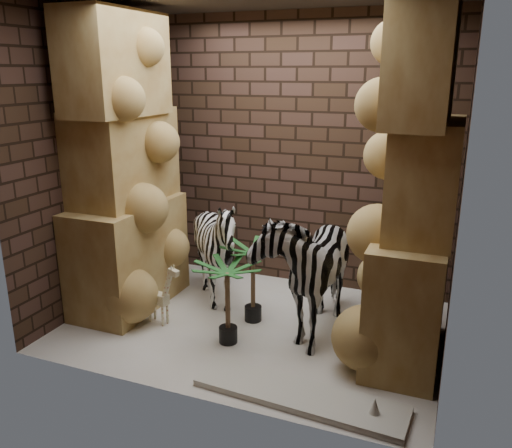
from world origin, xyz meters
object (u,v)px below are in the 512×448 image
at_px(giraffe_toy, 157,291).
at_px(surfboard, 299,395).
at_px(palm_back, 228,303).
at_px(zebra_right, 307,255).
at_px(zebra_left, 217,255).
at_px(palm_front, 253,282).

xyz_separation_m(giraffe_toy, surfboard, (1.65, -0.68, -0.31)).
relative_size(palm_back, surfboard, 0.48).
relative_size(zebra_right, zebra_left, 1.23).
height_order(zebra_left, giraffe_toy, zebra_left).
xyz_separation_m(zebra_right, palm_back, (-0.57, -0.53, -0.35)).
bearing_deg(surfboard, palm_front, 130.66).
height_order(zebra_right, zebra_left, zebra_right).
height_order(palm_front, palm_back, palm_front).
bearing_deg(palm_back, zebra_right, 43.05).
relative_size(zebra_right, surfboard, 0.91).
bearing_deg(zebra_right, palm_back, -138.27).
bearing_deg(zebra_left, palm_front, -18.72).
height_order(zebra_right, giraffe_toy, zebra_right).
xyz_separation_m(zebra_left, giraffe_toy, (-0.36, -0.60, -0.22)).
xyz_separation_m(giraffe_toy, palm_front, (0.85, 0.39, 0.07)).
distance_m(zebra_right, giraffe_toy, 1.49).
xyz_separation_m(zebra_right, palm_front, (-0.52, -0.04, -0.34)).
bearing_deg(giraffe_toy, palm_back, 5.59).
distance_m(giraffe_toy, palm_back, 0.81).
height_order(zebra_right, palm_back, zebra_right).
relative_size(zebra_right, palm_back, 1.91).
height_order(giraffe_toy, surfboard, giraffe_toy).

